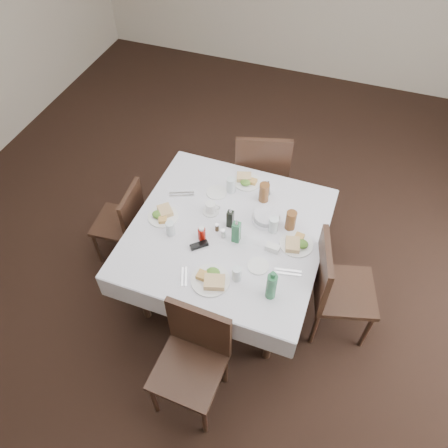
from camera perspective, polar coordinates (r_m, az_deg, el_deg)
name	(u,v)px	position (r m, az deg, el deg)	size (l,w,h in m)	color
ground_plane	(224,263)	(4.08, 0.01, -5.07)	(7.00, 7.00, 0.00)	black
room_shell	(224,106)	(2.86, 0.01, 15.14)	(6.04, 7.04, 2.80)	#C0B3A0
dining_table	(227,236)	(3.39, 0.42, -1.56)	(1.47, 1.47, 0.76)	black
chair_north	(261,169)	(4.09, 4.92, 7.17)	(0.60, 0.60, 1.02)	black
chair_south	(194,353)	(3.06, -3.98, -16.52)	(0.47, 0.47, 0.94)	black
chair_east	(334,284)	(3.39, 14.14, -7.67)	(0.56, 0.56, 0.97)	black
chair_west	(125,219)	(3.89, -12.86, 0.60)	(0.42, 0.42, 0.82)	black
meal_north	(246,180)	(3.68, 2.93, 5.72)	(0.23, 0.23, 0.05)	white
meal_south	(211,279)	(3.04, -1.66, -7.20)	(0.27, 0.27, 0.06)	white
meal_east	(296,244)	(3.27, 9.44, -2.54)	(0.25, 0.25, 0.05)	white
meal_west	(163,215)	(3.44, -8.01, 1.24)	(0.24, 0.24, 0.05)	white
side_plate_a	(217,192)	(3.60, -0.98, 4.15)	(0.17, 0.17, 0.01)	white
side_plate_b	(258,266)	(3.13, 4.49, -5.49)	(0.15, 0.15, 0.01)	white
water_n	(231,185)	(3.57, 0.92, 5.11)	(0.07, 0.07, 0.14)	silver
water_s	(237,274)	(3.02, 1.67, -6.53)	(0.06, 0.06, 0.12)	silver
water_e	(274,225)	(3.30, 6.49, -0.10)	(0.07, 0.07, 0.13)	silver
water_w	(170,228)	(3.29, -7.02, -0.58)	(0.06, 0.06, 0.12)	silver
iced_tea_a	(264,192)	(3.50, 5.25, 4.13)	(0.08, 0.08, 0.17)	brown
iced_tea_b	(291,220)	(3.32, 8.72, 0.48)	(0.08, 0.08, 0.17)	brown
bread_basket	(266,218)	(3.38, 5.52, 0.81)	(0.22, 0.22, 0.07)	silver
oil_cruet_dark	(230,218)	(3.30, 0.82, 0.75)	(0.05, 0.05, 0.20)	black
oil_cruet_green	(236,231)	(3.19, 1.62, -0.97)	(0.06, 0.06, 0.24)	#276B40
ketchup_bottle	(202,233)	(3.24, -2.92, -1.24)	(0.06, 0.06, 0.13)	#A71309
salt_shaker	(223,233)	(3.26, -0.12, -1.23)	(0.03, 0.03, 0.08)	white
pepper_shaker	(217,227)	(3.31, -0.92, -0.44)	(0.03, 0.03, 0.07)	#41321C
coffee_mug	(211,208)	(3.43, -1.72, 2.11)	(0.14, 0.13, 0.10)	white
sunglasses	(199,245)	(3.23, -3.28, -2.78)	(0.13, 0.13, 0.03)	black
green_bottle	(271,286)	(2.92, 6.22, -8.05)	(0.07, 0.07, 0.27)	#276B40
sugar_caddy	(273,248)	(3.21, 6.36, -3.11)	(0.11, 0.06, 0.05)	white
cutlery_n	(267,188)	(3.65, 5.70, 4.68)	(0.09, 0.16, 0.01)	silver
cutlery_s	(184,276)	(3.09, -5.22, -6.84)	(0.10, 0.16, 0.01)	silver
cutlery_e	(288,272)	(3.13, 8.33, -6.23)	(0.20, 0.08, 0.01)	silver
cutlery_w	(182,194)	(3.60, -5.54, 3.88)	(0.20, 0.12, 0.01)	silver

